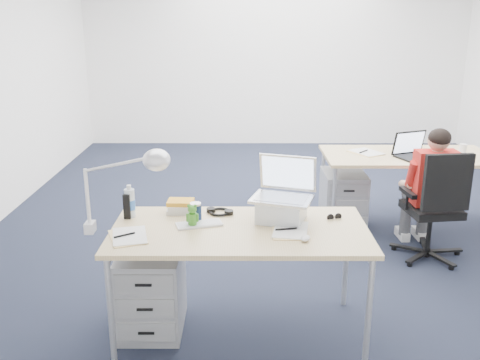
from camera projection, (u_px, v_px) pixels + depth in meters
The scene contains 24 objects.
floor at pixel (294, 220), 5.47m from camera, with size 7.00×7.00×0.00m, color black.
room at pixel (300, 48), 4.97m from camera, with size 6.02×7.02×2.80m.
desk_near at pixel (240, 235), 3.34m from camera, with size 1.60×0.80×0.73m.
desk_far at pixel (407, 159), 5.14m from camera, with size 1.60×0.80×0.73m.
office_chair at pixel (431, 228), 4.54m from camera, with size 0.68×0.68×0.97m.
seated_person at pixel (428, 189), 4.60m from camera, with size 0.35×0.60×1.12m.
drawer_pedestal_near at pixel (152, 290), 3.51m from camera, with size 0.40×0.50×0.55m, color #A2A4A7.
drawer_pedestal_far at pixel (343, 199), 5.25m from camera, with size 0.40×0.50×0.55m, color #A2A4A7.
silver_laptop at pixel (282, 191), 3.40m from camera, with size 0.38×0.30×0.40m, color silver, non-canonical shape.
wireless_keyboard at pixel (199, 224), 3.37m from camera, with size 0.29×0.12×0.01m, color white.
computer_mouse at pixel (305, 238), 3.14m from camera, with size 0.05×0.08×0.03m, color white.
headphones at pixel (220, 211), 3.58m from camera, with size 0.19×0.15×0.03m, color black, non-canonical shape.
can_koozie at pixel (196, 212), 3.43m from camera, with size 0.07×0.07×0.12m, color #152543.
water_bottle at pixel (130, 201), 3.49m from camera, with size 0.07×0.07×0.22m, color silver.
bear_figurine at pixel (192, 215), 3.33m from camera, with size 0.08×0.06×0.15m, color #23751F, non-canonical shape.
book_stack at pixel (181, 206), 3.59m from camera, with size 0.19×0.14×0.08m, color silver.
cordless_phone at pixel (127, 207), 3.46m from camera, with size 0.04×0.03×0.17m, color black.
papers_left at pixel (128, 237), 3.19m from camera, with size 0.20×0.28×0.01m, color #FFDC93.
papers_right at pixel (289, 231), 3.28m from camera, with size 0.20×0.29×0.01m, color #FFDC93.
sunglasses at pixel (334, 217), 3.48m from camera, with size 0.10×0.05×0.02m, color black, non-canonical shape.
desk_lamp at pixel (114, 190), 3.19m from camera, with size 0.48×0.17×0.55m, color silver, non-canonical shape.
dark_laptop at pixel (417, 145), 4.95m from camera, with size 0.34×0.33×0.25m, color black, non-canonical shape.
far_cup at pixel (463, 149), 5.13m from camera, with size 0.07×0.07×0.10m, color white.
far_papers at pixel (366, 153), 5.17m from camera, with size 0.22×0.31×0.01m, color white.
Camera 1 is at (-0.55, -5.11, 1.99)m, focal length 40.00 mm.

